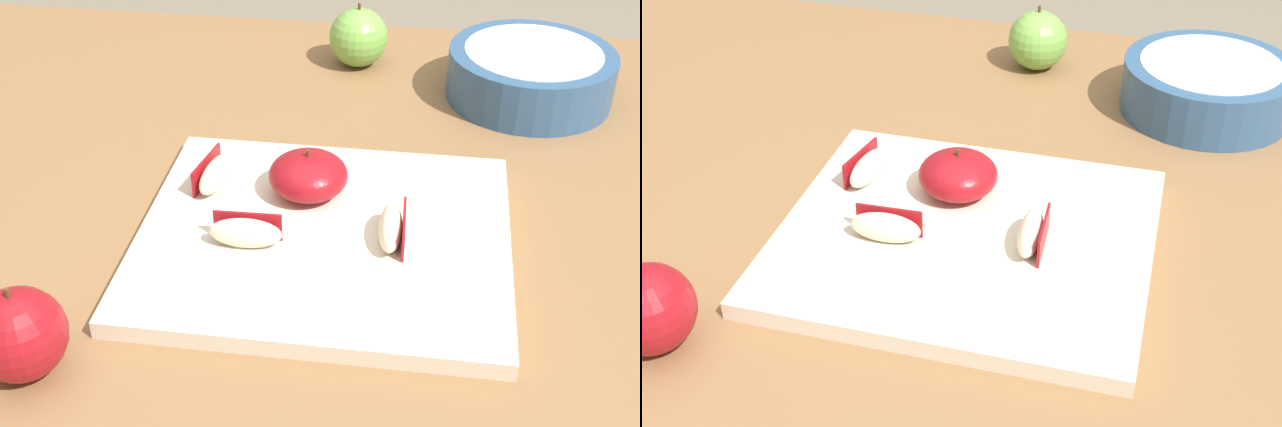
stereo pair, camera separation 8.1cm
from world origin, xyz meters
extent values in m
cube|color=brown|center=(0.00, 0.00, 0.73)|extent=(1.42, 0.98, 0.03)
cube|color=brown|center=(-0.65, 0.43, 0.36)|extent=(0.06, 0.06, 0.71)
cube|color=beige|center=(0.00, -0.06, 0.75)|extent=(0.35, 0.31, 0.02)
ellipsoid|color=maroon|center=(-0.02, 0.00, 0.78)|extent=(0.08, 0.08, 0.04)
cylinder|color=#4C3319|center=(-0.02, 0.00, 0.81)|extent=(0.00, 0.00, 0.01)
ellipsoid|color=beige|center=(-0.12, 0.00, 0.78)|extent=(0.04, 0.07, 0.03)
cube|color=maroon|center=(-0.13, 0.01, 0.78)|extent=(0.02, 0.06, 0.03)
ellipsoid|color=beige|center=(0.06, -0.07, 0.78)|extent=(0.02, 0.07, 0.03)
cube|color=maroon|center=(0.08, -0.07, 0.78)|extent=(0.00, 0.07, 0.03)
ellipsoid|color=beige|center=(-0.07, -0.10, 0.78)|extent=(0.07, 0.02, 0.03)
cube|color=maroon|center=(-0.07, -0.08, 0.78)|extent=(0.07, 0.00, 0.03)
sphere|color=maroon|center=(-0.22, -0.26, 0.78)|extent=(0.08, 0.08, 0.08)
cylinder|color=#4C3319|center=(-0.22, -0.26, 0.82)|extent=(0.00, 0.00, 0.01)
sphere|color=#70AD47|center=(-0.01, 0.35, 0.78)|extent=(0.08, 0.08, 0.08)
cylinder|color=#4C3319|center=(-0.01, 0.35, 0.83)|extent=(0.00, 0.00, 0.01)
cylinder|color=#2D517A|center=(0.21, 0.28, 0.78)|extent=(0.21, 0.21, 0.06)
cylinder|color=white|center=(0.21, 0.28, 0.78)|extent=(0.17, 0.17, 0.05)
camera|label=1|loc=(0.09, -0.72, 1.25)|focal=47.98mm
camera|label=2|loc=(0.17, -0.70, 1.25)|focal=47.98mm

